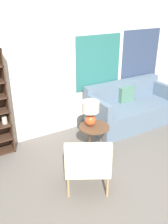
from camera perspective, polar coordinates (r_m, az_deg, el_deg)
The scene contains 6 objects.
ground_plane at distance 4.02m, azimuth 7.52°, elevation -16.44°, with size 14.00×14.00×0.00m, color #66605B.
wall_back at distance 4.96m, azimuth -5.43°, elevation 9.78°, with size 6.40×0.08×2.70m.
armchair at distance 3.60m, azimuth 0.87°, elevation -11.42°, with size 0.83×0.79×0.88m.
couch at distance 5.67m, azimuth 10.41°, elevation 0.63°, with size 1.96×0.91×0.93m.
side_table at distance 4.50m, azimuth 2.33°, elevation -3.89°, with size 0.55×0.55×0.52m.
table_lamp at distance 4.39m, azimuth 1.50°, elevation 0.23°, with size 0.31×0.31×0.47m.
Camera 1 is at (-1.94, -2.32, 2.65)m, focal length 40.00 mm.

